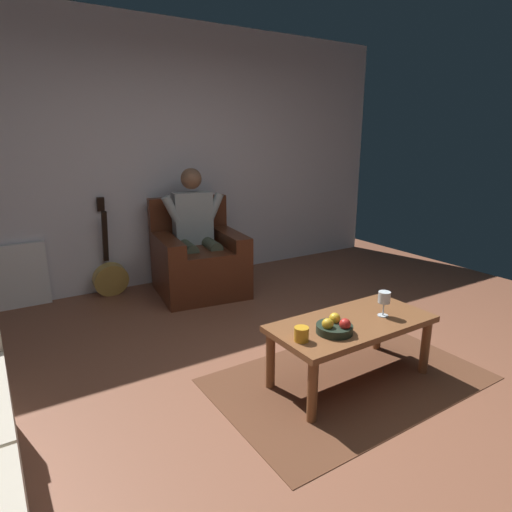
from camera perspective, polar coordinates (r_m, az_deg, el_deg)
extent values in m
plane|color=brown|center=(2.87, 9.69, -18.10)|extent=(6.63, 6.63, 0.00)
cube|color=silver|center=(4.84, -12.45, 12.66)|extent=(5.83, 0.06, 2.75)
cube|color=brown|center=(3.09, 12.13, -15.56)|extent=(1.81, 1.14, 0.01)
cube|color=#4F2514|center=(4.54, -7.39, -2.47)|extent=(0.94, 0.95, 0.39)
cube|color=#4F2514|center=(4.42, -7.27, 0.31)|extent=(0.57, 0.78, 0.10)
cube|color=#4F2514|center=(4.56, -3.55, 1.79)|extent=(0.29, 0.86, 0.24)
cube|color=#4F2514|center=(4.37, -11.67, 0.91)|extent=(0.29, 0.86, 0.24)
cube|color=#4F2514|center=(4.76, -8.90, 4.30)|extent=(0.85, 0.23, 0.58)
cube|color=#99A1A3|center=(4.58, -8.36, 4.95)|extent=(0.42, 0.23, 0.54)
sphere|color=brown|center=(4.53, -8.56, 10.06)|extent=(0.21, 0.21, 0.21)
cylinder|color=#454D3B|center=(4.49, -5.98, 1.41)|extent=(0.18, 0.42, 0.13)
cylinder|color=#454D3B|center=(4.37, -5.03, -2.42)|extent=(0.13, 0.13, 0.49)
cylinder|color=#99A1A3|center=(4.59, -5.47, 6.57)|extent=(0.21, 0.11, 0.29)
cylinder|color=#454D3B|center=(4.42, -9.03, 1.08)|extent=(0.18, 0.42, 0.13)
cylinder|color=#454D3B|center=(4.30, -8.16, -2.82)|extent=(0.13, 0.13, 0.49)
cylinder|color=#99A1A3|center=(4.46, -11.07, 6.10)|extent=(0.21, 0.11, 0.29)
cube|color=brown|center=(2.90, 12.57, -8.72)|extent=(1.10, 0.53, 0.04)
cylinder|color=brown|center=(3.22, 21.44, -11.12)|extent=(0.06, 0.06, 0.39)
cylinder|color=brown|center=(2.57, 7.46, -17.30)|extent=(0.06, 0.06, 0.39)
cylinder|color=brown|center=(3.45, 15.82, -8.79)|extent=(0.06, 0.06, 0.39)
cylinder|color=brown|center=(2.85, 1.92, -13.59)|extent=(0.06, 0.06, 0.39)
cylinder|color=#A8873F|center=(4.66, -18.62, -2.95)|extent=(0.35, 0.16, 0.36)
cylinder|color=black|center=(4.61, -18.48, -2.89)|extent=(0.10, 0.02, 0.10)
cube|color=black|center=(4.63, -19.31, 2.43)|extent=(0.05, 0.13, 0.53)
cube|color=black|center=(4.63, -19.83, 6.45)|extent=(0.07, 0.06, 0.14)
cube|color=white|center=(4.66, -28.82, -2.34)|extent=(0.51, 0.06, 0.62)
cylinder|color=silver|center=(3.02, 16.39, -7.53)|extent=(0.07, 0.07, 0.01)
cylinder|color=silver|center=(3.00, 16.46, -6.70)|extent=(0.01, 0.01, 0.09)
cylinder|color=silver|center=(2.98, 16.58, -5.24)|extent=(0.08, 0.08, 0.08)
cylinder|color=#590C19|center=(2.98, 16.55, -5.62)|extent=(0.07, 0.07, 0.03)
cylinder|color=black|center=(2.70, 10.30, -9.43)|extent=(0.22, 0.22, 0.05)
sphere|color=gold|center=(2.65, 9.44, -8.84)|extent=(0.07, 0.07, 0.07)
sphere|color=red|center=(2.66, 11.67, -8.80)|extent=(0.07, 0.07, 0.07)
sphere|color=gold|center=(2.73, 10.35, -8.10)|extent=(0.07, 0.07, 0.07)
cylinder|color=orange|center=(2.56, 6.02, -10.22)|extent=(0.09, 0.09, 0.08)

